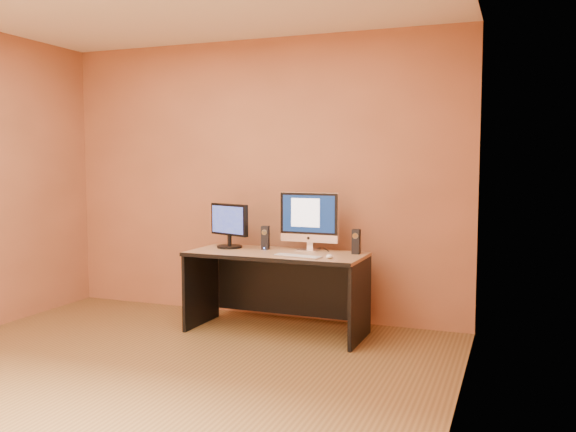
{
  "coord_description": "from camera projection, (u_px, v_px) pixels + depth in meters",
  "views": [
    {
      "loc": [
        2.31,
        -3.29,
        1.45
      ],
      "look_at": [
        0.55,
        1.35,
        1.02
      ],
      "focal_mm": 38.0,
      "sensor_mm": 36.0,
      "label": 1
    }
  ],
  "objects": [
    {
      "name": "second_monitor",
      "position": [
        229.0,
        226.0,
        5.43
      ],
      "size": [
        0.5,
        0.37,
        0.39
      ],
      "primitive_type": null,
      "rotation": [
        0.0,
        0.0,
        -0.37
      ],
      "color": "black",
      "rests_on": "desk"
    },
    {
      "name": "mouse",
      "position": [
        329.0,
        256.0,
        4.84
      ],
      "size": [
        0.06,
        0.1,
        0.03
      ],
      "primitive_type": "ellipsoid",
      "rotation": [
        0.0,
        0.0,
        0.05
      ],
      "color": "white",
      "rests_on": "desk"
    },
    {
      "name": "speaker_right",
      "position": [
        356.0,
        242.0,
        5.07
      ],
      "size": [
        0.07,
        0.07,
        0.21
      ],
      "primitive_type": null,
      "rotation": [
        0.0,
        0.0,
        0.02
      ],
      "color": "black",
      "rests_on": "desk"
    },
    {
      "name": "cable_a",
      "position": [
        326.0,
        250.0,
        5.3
      ],
      "size": [
        0.11,
        0.18,
        0.01
      ],
      "primitive_type": "cylinder",
      "rotation": [
        1.57,
        0.0,
        0.52
      ],
      "color": "black",
      "rests_on": "desk"
    },
    {
      "name": "walls",
      "position": [
        133.0,
        186.0,
        3.9
      ],
      "size": [
        4.0,
        4.0,
        2.6
      ],
      "primitive_type": null,
      "color": "#AB6845",
      "rests_on": "ground"
    },
    {
      "name": "cable_b",
      "position": [
        315.0,
        249.0,
        5.34
      ],
      "size": [
        0.06,
        0.16,
        0.01
      ],
      "primitive_type": "cylinder",
      "rotation": [
        1.57,
        0.0,
        -0.35
      ],
      "color": "black",
      "rests_on": "desk"
    },
    {
      "name": "imac",
      "position": [
        308.0,
        221.0,
        5.26
      ],
      "size": [
        0.54,
        0.22,
        0.52
      ],
      "primitive_type": null,
      "rotation": [
        0.0,
        0.0,
        -0.04
      ],
      "color": "silver",
      "rests_on": "desk"
    },
    {
      "name": "desk",
      "position": [
        276.0,
        293.0,
        5.19
      ],
      "size": [
        1.51,
        0.69,
        0.69
      ],
      "primitive_type": null,
      "rotation": [
        0.0,
        0.0,
        -0.02
      ],
      "color": "#A97954",
      "rests_on": "ground"
    },
    {
      "name": "speaker_left",
      "position": [
        265.0,
        238.0,
        5.33
      ],
      "size": [
        0.07,
        0.08,
        0.21
      ],
      "primitive_type": null,
      "rotation": [
        0.0,
        0.0,
        0.15
      ],
      "color": "black",
      "rests_on": "desk"
    },
    {
      "name": "floor",
      "position": [
        138.0,
        383.0,
        4.01
      ],
      "size": [
        4.0,
        4.0,
        0.0
      ],
      "primitive_type": "plane",
      "color": "brown",
      "rests_on": "ground"
    },
    {
      "name": "keyboard",
      "position": [
        297.0,
        256.0,
        4.9
      ],
      "size": [
        0.42,
        0.17,
        0.02
      ],
      "primitive_type": "cube",
      "rotation": [
        0.0,
        0.0,
        -0.16
      ],
      "color": "silver",
      "rests_on": "desk"
    }
  ]
}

